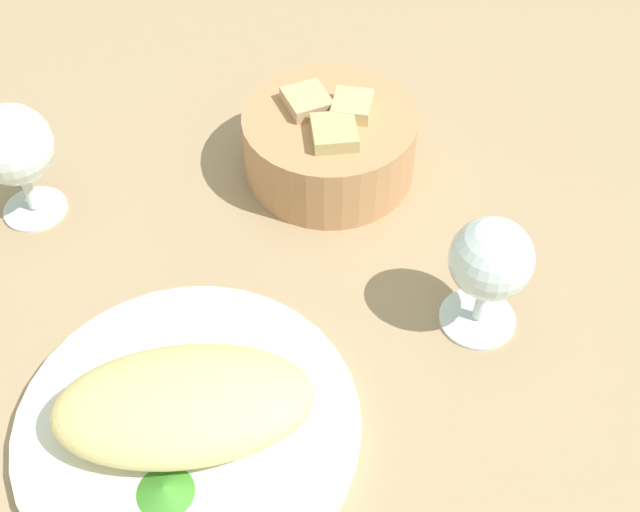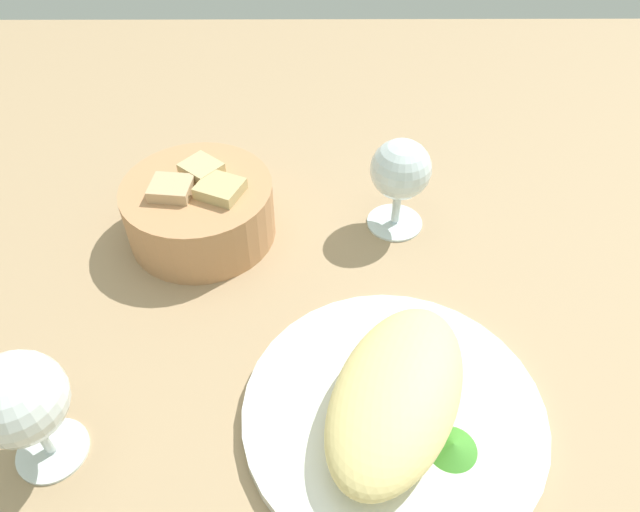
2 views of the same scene
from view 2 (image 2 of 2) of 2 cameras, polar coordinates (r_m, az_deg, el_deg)
The scene contains 7 objects.
ground_plane at distance 64.94cm, azimuth -0.60°, elevation -4.74°, with size 140.00×140.00×2.00cm, color tan.
plate at distance 55.75cm, azimuth 6.47°, elevation -14.72°, with size 27.07×27.07×1.40cm, color white.
omelette at distance 52.99cm, azimuth 6.76°, elevation -12.96°, with size 19.90×10.53×5.06cm, color #EAD383.
lettuce_garnish at distance 53.63cm, azimuth 12.01°, elevation -17.33°, with size 4.33×4.33×1.01cm, color #408E2D.
bread_basket at distance 70.42cm, azimuth -11.76°, elevation 4.43°, with size 17.09×17.09×8.44cm.
wine_glass_near at distance 68.43cm, azimuth 7.25°, elevation 7.79°, with size 6.95×6.95×11.63cm.
wine_glass_far at distance 52.97cm, azimuth -27.13°, elevation -12.27°, with size 7.53×7.53×12.30cm.
Camera 2 is at (-41.82, -0.49, 48.68)cm, focal length 33.56 mm.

